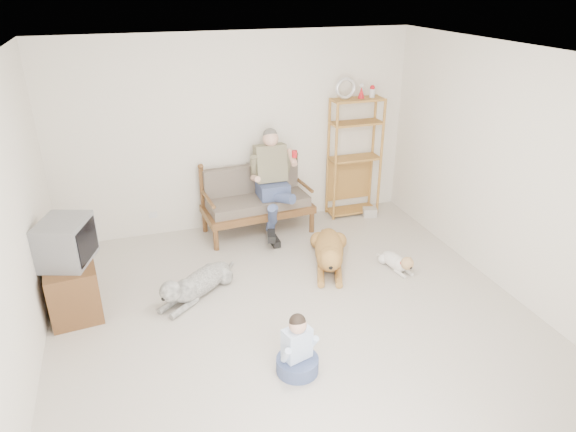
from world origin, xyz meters
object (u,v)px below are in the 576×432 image
object	(u,v)px
loveseat	(256,198)
etagere	(354,157)
tv_stand	(72,284)
golden_retriever	(329,252)

from	to	relation	value
loveseat	etagere	distance (m)	1.60
etagere	tv_stand	size ratio (longest dim) A/B	2.18
loveseat	tv_stand	size ratio (longest dim) A/B	1.64
etagere	tv_stand	xyz separation A→B (m)	(-3.93, -1.36, -0.61)
tv_stand	golden_retriever	world-z (taller)	tv_stand
loveseat	tv_stand	world-z (taller)	loveseat
etagere	tv_stand	bearing A→B (deg)	-160.96
loveseat	golden_retriever	xyz separation A→B (m)	(0.61, -1.25, -0.30)
loveseat	golden_retriever	size ratio (longest dim) A/B	1.10
tv_stand	etagere	bearing A→B (deg)	13.18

